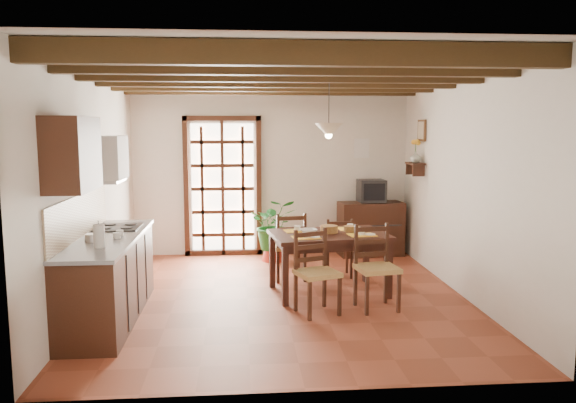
{
  "coord_description": "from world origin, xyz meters",
  "views": [
    {
      "loc": [
        -0.49,
        -6.72,
        2.1
      ],
      "look_at": [
        0.1,
        0.4,
        1.15
      ],
      "focal_mm": 35.0,
      "sensor_mm": 36.0,
      "label": 1
    }
  ],
  "objects": [
    {
      "name": "counter_items",
      "position": [
        -1.95,
        -0.51,
        0.96
      ],
      "size": [
        0.5,
        1.43,
        0.25
      ],
      "color": "black",
      "rests_on": "kitchen_counter"
    },
    {
      "name": "range_hood",
      "position": [
        -2.05,
        -0.05,
        1.73
      ],
      "size": [
        0.38,
        0.6,
        0.54
      ],
      "color": "white",
      "rests_on": "room_shell"
    },
    {
      "name": "kitchen_counter",
      "position": [
        -1.96,
        -0.6,
        0.47
      ],
      "size": [
        0.64,
        2.25,
        1.38
      ],
      "color": "#331A10",
      "rests_on": "ground_plane"
    },
    {
      "name": "pendant_lamp",
      "position": [
        0.6,
        0.26,
        2.08
      ],
      "size": [
        0.36,
        0.36,
        0.84
      ],
      "color": "black",
      "rests_on": "room_shell"
    },
    {
      "name": "wall_shelf",
      "position": [
        2.14,
        1.6,
        1.51
      ],
      "size": [
        0.2,
        0.42,
        0.2
      ],
      "color": "#331A10",
      "rests_on": "room_shell"
    },
    {
      "name": "potted_plant",
      "position": [
        0.01,
        1.96,
        0.57
      ],
      "size": [
        1.91,
        1.64,
        2.1
      ],
      "primitive_type": "imported",
      "rotation": [
        0.0,
        0.0,
        0.01
      ],
      "color": "#144C19",
      "rests_on": "ground_plane"
    },
    {
      "name": "room_shell",
      "position": [
        0.0,
        0.0,
        1.82
      ],
      "size": [
        4.52,
        5.02,
        2.81
      ],
      "color": "silver",
      "rests_on": "ground_plane"
    },
    {
      "name": "chair_near_right",
      "position": [
        1.05,
        -0.51,
        0.31
      ],
      "size": [
        0.51,
        0.5,
        0.98
      ],
      "rotation": [
        0.0,
        0.0,
        0.16
      ],
      "color": "tan",
      "rests_on": "ground_plane"
    },
    {
      "name": "ground_plane",
      "position": [
        0.0,
        0.0,
        0.0
      ],
      "size": [
        5.0,
        5.0,
        0.0
      ],
      "primitive_type": "plane",
      "color": "brown"
    },
    {
      "name": "framed_picture",
      "position": [
        2.22,
        1.6,
        2.05
      ],
      "size": [
        0.03,
        0.32,
        0.32
      ],
      "color": "brown",
      "rests_on": "room_shell"
    },
    {
      "name": "ceiling_beams",
      "position": [
        0.0,
        0.0,
        2.69
      ],
      "size": [
        4.5,
        4.34,
        0.2
      ],
      "color": "black",
      "rests_on": "room_shell"
    },
    {
      "name": "table_bowl",
      "position": [
        0.34,
        0.18,
        0.8
      ],
      "size": [
        0.25,
        0.25,
        0.05
      ],
      "primitive_type": "imported",
      "rotation": [
        0.0,
        0.0,
        0.15
      ],
      "color": "white",
      "rests_on": "dining_table"
    },
    {
      "name": "chair_far_right",
      "position": [
        0.85,
        0.93,
        0.27
      ],
      "size": [
        0.39,
        0.37,
        0.84
      ],
      "rotation": [
        0.0,
        0.0,
        3.15
      ],
      "color": "tan",
      "rests_on": "ground_plane"
    },
    {
      "name": "table_setting",
      "position": [
        0.6,
        0.16,
        0.83
      ],
      "size": [
        1.04,
        0.69,
        0.1
      ],
      "rotation": [
        0.0,
        0.0,
        0.14
      ],
      "color": "yellow",
      "rests_on": "dining_table"
    },
    {
      "name": "shelf_vase",
      "position": [
        2.14,
        1.6,
        1.65
      ],
      "size": [
        0.15,
        0.15,
        0.15
      ],
      "primitive_type": "imported",
      "color": "#B2BFB2",
      "rests_on": "wall_shelf"
    },
    {
      "name": "dining_table",
      "position": [
        0.6,
        0.16,
        0.68
      ],
      "size": [
        1.54,
        1.1,
        0.77
      ],
      "rotation": [
        0.0,
        0.0,
        0.14
      ],
      "color": "#321710",
      "rests_on": "ground_plane"
    },
    {
      "name": "chair_near_left",
      "position": [
        0.34,
        -0.61,
        0.3
      ],
      "size": [
        0.55,
        0.54,
        0.95
      ],
      "rotation": [
        0.0,
        0.0,
        0.35
      ],
      "color": "tan",
      "rests_on": "ground_plane"
    },
    {
      "name": "fuse_box",
      "position": [
        1.5,
        2.48,
        1.75
      ],
      "size": [
        0.25,
        0.03,
        0.32
      ],
      "primitive_type": "cube",
      "color": "white",
      "rests_on": "room_shell"
    },
    {
      "name": "chair_far_left",
      "position": [
        0.15,
        0.84,
        0.3
      ],
      "size": [
        0.49,
        0.48,
        0.95
      ],
      "rotation": [
        0.0,
        0.0,
        3.29
      ],
      "color": "tan",
      "rests_on": "ground_plane"
    },
    {
      "name": "crt_tv",
      "position": [
        1.62,
        2.22,
        1.07
      ],
      "size": [
        0.43,
        0.4,
        0.36
      ],
      "rotation": [
        0.0,
        0.0,
        0.02
      ],
      "color": "black",
      "rests_on": "sideboard"
    },
    {
      "name": "sideboard",
      "position": [
        1.62,
        2.23,
        0.44
      ],
      "size": [
        1.07,
        0.55,
        0.88
      ],
      "primitive_type": "cube",
      "rotation": [
        0.0,
        0.0,
        0.09
      ],
      "color": "#331A10",
      "rests_on": "ground_plane"
    },
    {
      "name": "upper_cabinet",
      "position": [
        -2.08,
        -1.3,
        1.85
      ],
      "size": [
        0.35,
        0.8,
        0.7
      ],
      "primitive_type": "cube",
      "color": "#331A10",
      "rests_on": "room_shell"
    },
    {
      "name": "shelf_flowers",
      "position": [
        2.14,
        1.6,
        1.86
      ],
      "size": [
        0.14,
        0.14,
        0.36
      ],
      "color": "yellow",
      "rests_on": "shelf_vase"
    },
    {
      "name": "french_door",
      "position": [
        -0.8,
        2.45,
        1.18
      ],
      "size": [
        1.26,
        0.11,
        2.32
      ],
      "color": "white",
      "rests_on": "ground_plane"
    },
    {
      "name": "plant_pot",
      "position": [
        0.01,
        1.96,
        0.11
      ],
      "size": [
        0.39,
        0.39,
        0.24
      ],
      "primitive_type": "cone",
      "color": "maroon",
      "rests_on": "ground_plane"
    }
  ]
}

